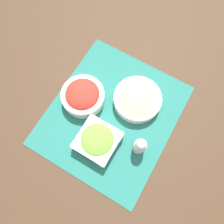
% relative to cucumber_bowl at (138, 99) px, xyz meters
% --- Properties ---
extents(ground_plane, '(3.00, 3.00, 0.00)m').
position_rel_cucumber_bowl_xyz_m(ground_plane, '(-0.09, 0.05, -0.03)').
color(ground_plane, '#422D1E').
extents(placemat, '(0.48, 0.42, 0.00)m').
position_rel_cucumber_bowl_xyz_m(placemat, '(-0.09, 0.05, -0.03)').
color(placemat, '#236B60').
rests_on(placemat, ground_plane).
extents(cucumber_bowl, '(0.17, 0.17, 0.05)m').
position_rel_cucumber_bowl_xyz_m(cucumber_bowl, '(0.00, 0.00, 0.00)').
color(cucumber_bowl, silver).
rests_on(cucumber_bowl, placemat).
extents(tomato_bowl, '(0.15, 0.15, 0.07)m').
position_rel_cucumber_bowl_xyz_m(tomato_bowl, '(-0.09, 0.17, 0.01)').
color(tomato_bowl, white).
rests_on(tomato_bowl, placemat).
extents(lettuce_bowl, '(0.13, 0.13, 0.06)m').
position_rel_cucumber_bowl_xyz_m(lettuce_bowl, '(-0.19, 0.04, 0.00)').
color(lettuce_bowl, white).
rests_on(lettuce_bowl, placemat).
extents(pepper_shaker, '(0.04, 0.04, 0.09)m').
position_rel_cucumber_bowl_xyz_m(pepper_shaker, '(-0.14, -0.08, 0.02)').
color(pepper_shaker, silver).
rests_on(pepper_shaker, placemat).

